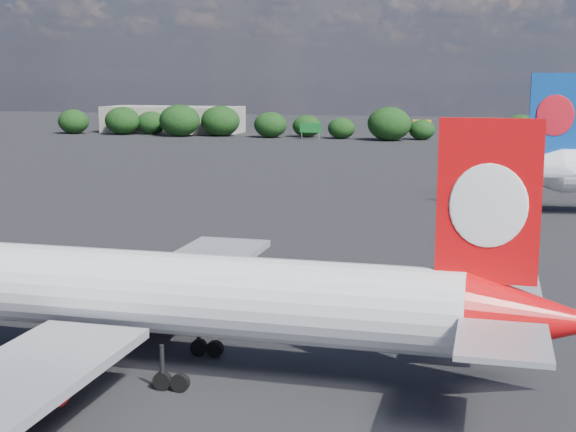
# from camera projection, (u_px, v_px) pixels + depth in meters

# --- Properties ---
(ground) EXTENTS (500.00, 500.00, 0.00)m
(ground) POSITION_uv_depth(u_px,v_px,m) (258.00, 209.00, 106.65)
(ground) COLOR black
(ground) RESTS_ON ground
(qantas_airliner) EXTENTS (47.23, 44.81, 15.47)m
(qantas_airliner) POSITION_uv_depth(u_px,v_px,m) (176.00, 296.00, 47.59)
(qantas_airliner) COLOR white
(qantas_airliner) RESTS_ON ground
(terminal_building) EXTENTS (42.00, 16.00, 8.00)m
(terminal_building) POSITION_uv_depth(u_px,v_px,m) (173.00, 120.00, 247.49)
(terminal_building) COLOR gray
(terminal_building) RESTS_ON ground
(highway_sign) EXTENTS (6.00, 0.30, 4.50)m
(highway_sign) POSITION_uv_depth(u_px,v_px,m) (311.00, 128.00, 221.26)
(highway_sign) COLOR #136123
(highway_sign) RESTS_ON ground
(billboard_yellow) EXTENTS (5.00, 0.30, 5.50)m
(billboard_yellow) POSITION_uv_depth(u_px,v_px,m) (422.00, 126.00, 219.80)
(billboard_yellow) COLOR yellow
(billboard_yellow) RESTS_ON ground
(horizon_treeline) EXTENTS (203.70, 16.01, 9.23)m
(horizon_treeline) POSITION_uv_depth(u_px,v_px,m) (396.00, 125.00, 219.18)
(horizon_treeline) COLOR black
(horizon_treeline) RESTS_ON ground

